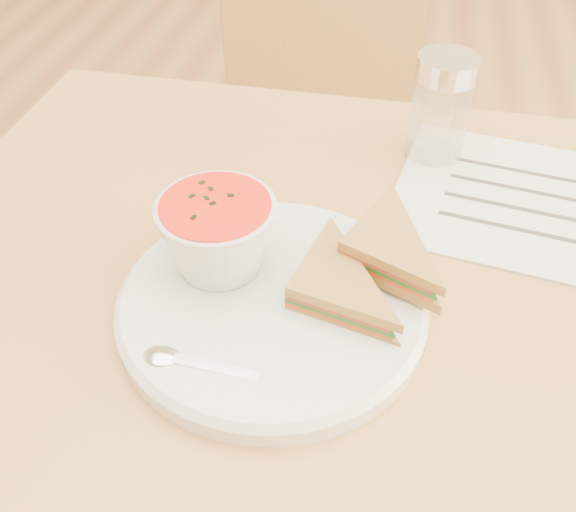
% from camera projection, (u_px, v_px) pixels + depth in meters
% --- Properties ---
extents(dining_table, '(1.00, 0.70, 0.75)m').
position_uv_depth(dining_table, '(374.00, 496.00, 0.83)').
color(dining_table, '#A45D33').
rests_on(dining_table, floor).
extents(chair_far, '(0.52, 0.52, 0.90)m').
position_uv_depth(chair_far, '(339.00, 165.00, 1.26)').
color(chair_far, brown).
rests_on(chair_far, floor).
extents(plate, '(0.30, 0.30, 0.02)m').
position_uv_depth(plate, '(272.00, 305.00, 0.56)').
color(plate, silver).
rests_on(plate, dining_table).
extents(soup_bowl, '(0.11, 0.11, 0.07)m').
position_uv_depth(soup_bowl, '(218.00, 238.00, 0.56)').
color(soup_bowl, silver).
rests_on(soup_bowl, plate).
extents(sandwich_half_a, '(0.12, 0.12, 0.03)m').
position_uv_depth(sandwich_half_a, '(285.00, 301.00, 0.53)').
color(sandwich_half_a, '#AA863C').
rests_on(sandwich_half_a, plate).
extents(sandwich_half_b, '(0.13, 0.13, 0.03)m').
position_uv_depth(sandwich_half_b, '(337.00, 255.00, 0.55)').
color(sandwich_half_b, '#AA863C').
rests_on(sandwich_half_b, plate).
extents(spoon, '(0.16, 0.04, 0.01)m').
position_uv_depth(spoon, '(216.00, 369.00, 0.49)').
color(spoon, silver).
rests_on(spoon, plate).
extents(paper_menu, '(0.35, 0.28, 0.00)m').
position_uv_depth(paper_menu, '(548.00, 206.00, 0.67)').
color(paper_menu, silver).
rests_on(paper_menu, dining_table).
extents(condiment_shaker, '(0.07, 0.07, 0.12)m').
position_uv_depth(condiment_shaker, '(440.00, 108.00, 0.71)').
color(condiment_shaker, silver).
rests_on(condiment_shaker, dining_table).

